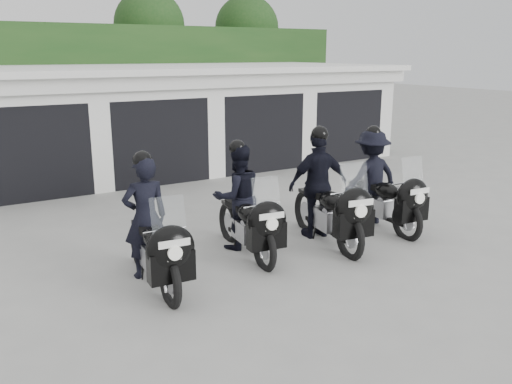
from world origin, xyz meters
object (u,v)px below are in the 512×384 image
police_bike_a (152,232)px  police_bike_b (242,204)px  police_bike_c (323,192)px  police_bike_d (377,183)px

police_bike_a → police_bike_b: police_bike_a is taller
police_bike_c → police_bike_d: 1.44m
police_bike_d → police_bike_a: bearing=-170.8°
police_bike_b → police_bike_a: bearing=-158.0°
police_bike_a → police_bike_c: bearing=8.5°
police_bike_a → police_bike_c: police_bike_c is taller
police_bike_a → police_bike_d: police_bike_d is taller
police_bike_d → police_bike_b: bearing=-177.7°
police_bike_c → police_bike_a: bearing=-166.4°
police_bike_a → police_bike_b: 1.88m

